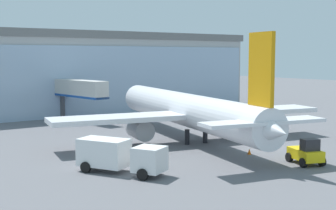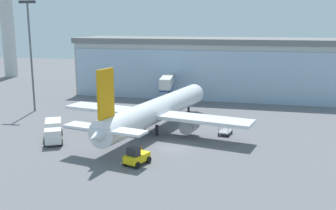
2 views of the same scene
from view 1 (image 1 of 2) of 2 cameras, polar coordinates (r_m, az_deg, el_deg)
ground at (r=49.21m, az=11.83°, el=-5.02°), size 240.00×240.00×0.00m
terminal_building at (r=80.80m, az=-10.28°, el=4.03°), size 60.81×17.33×13.22m
jet_bridge at (r=67.62m, az=-10.93°, el=1.85°), size 3.48×11.87×5.89m
airplane at (r=51.09m, az=2.51°, el=-0.70°), size 30.62×34.61×11.25m
catering_truck at (r=37.63m, az=-6.10°, el=-6.06°), size 5.25×7.51×2.65m
baggage_cart at (r=59.09m, az=10.28°, el=-2.64°), size 2.15×3.07×1.50m
pushback_tug at (r=42.20m, az=16.50°, el=-5.64°), size 3.10×3.63×2.30m
safety_cone_nose at (r=45.18m, az=9.89°, el=-5.61°), size 0.36×0.36×0.55m
safety_cone_wingtip at (r=44.43m, az=-10.85°, el=-5.83°), size 0.36×0.36×0.55m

